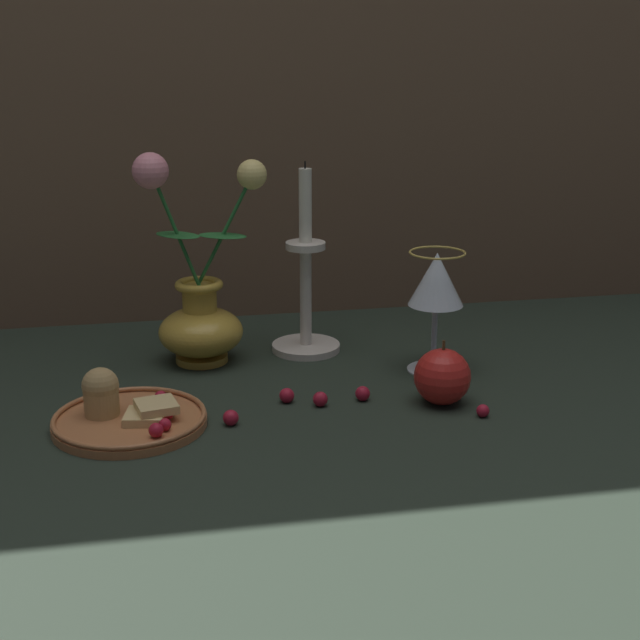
{
  "coord_description": "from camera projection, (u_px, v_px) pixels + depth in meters",
  "views": [
    {
      "loc": [
        -0.18,
        -1.07,
        0.43
      ],
      "look_at": [
        0.02,
        -0.02,
        0.1
      ],
      "focal_mm": 50.0,
      "sensor_mm": 36.0,
      "label": 1
    }
  ],
  "objects": [
    {
      "name": "berry_near_plate",
      "position": [
        231.0,
        418.0,
        1.05
      ],
      "size": [
        0.02,
        0.02,
        0.02
      ],
      "primitive_type": "sphere",
      "color": "#AD192D",
      "rests_on": "ground_plane"
    },
    {
      "name": "ground_plane",
      "position": [
        300.0,
        389.0,
        1.16
      ],
      "size": [
        2.4,
        2.4,
        0.0
      ],
      "primitive_type": "plane",
      "color": "#232D23",
      "rests_on": "ground"
    },
    {
      "name": "berry_front_center",
      "position": [
        483.0,
        411.0,
        1.07
      ],
      "size": [
        0.02,
        0.02,
        0.02
      ],
      "primitive_type": "sphere",
      "color": "#AD192D",
      "rests_on": "ground_plane"
    },
    {
      "name": "plate_with_pastries",
      "position": [
        126.0,
        414.0,
        1.04
      ],
      "size": [
        0.18,
        0.18,
        0.07
      ],
      "color": "#B77042",
      "rests_on": "ground_plane"
    },
    {
      "name": "candlestick",
      "position": [
        306.0,
        299.0,
        1.28
      ],
      "size": [
        0.1,
        0.1,
        0.28
      ],
      "color": "silver",
      "rests_on": "ground_plane"
    },
    {
      "name": "apple_beside_vase",
      "position": [
        442.0,
        377.0,
        1.1
      ],
      "size": [
        0.07,
        0.07,
        0.08
      ],
      "color": "red",
      "rests_on": "ground_plane"
    },
    {
      "name": "vase",
      "position": [
        199.0,
        306.0,
        1.24
      ],
      "size": [
        0.18,
        0.12,
        0.3
      ],
      "color": "gold",
      "rests_on": "ground_plane"
    },
    {
      "name": "berry_under_candlestick",
      "position": [
        363.0,
        393.0,
        1.12
      ],
      "size": [
        0.02,
        0.02,
        0.02
      ],
      "primitive_type": "sphere",
      "color": "#AD192D",
      "rests_on": "ground_plane"
    },
    {
      "name": "wine_glass",
      "position": [
        436.0,
        284.0,
        1.19
      ],
      "size": [
        0.08,
        0.08,
        0.17
      ],
      "color": "silver",
      "rests_on": "ground_plane"
    },
    {
      "name": "berry_by_glass_stem",
      "position": [
        320.0,
        399.0,
        1.1
      ],
      "size": [
        0.02,
        0.02,
        0.02
      ],
      "primitive_type": "sphere",
      "color": "#AD192D",
      "rests_on": "ground_plane"
    },
    {
      "name": "berry_far_right",
      "position": [
        287.0,
        395.0,
        1.11
      ],
      "size": [
        0.02,
        0.02,
        0.02
      ],
      "primitive_type": "sphere",
      "color": "#AD192D",
      "rests_on": "ground_plane"
    }
  ]
}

